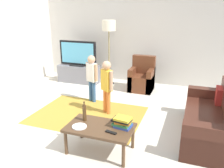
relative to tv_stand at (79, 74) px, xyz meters
name	(u,v)px	position (x,y,z in m)	size (l,w,h in m)	color
ground	(101,127)	(1.64, -2.30, -0.24)	(7.80, 7.80, 0.00)	beige
wall_back	(141,35)	(1.64, 0.70, 1.11)	(6.00, 0.12, 2.70)	silver
area_rug	(88,115)	(1.20, -1.93, -0.24)	(2.20, 1.60, 0.01)	#B28C33
tv_stand	(79,74)	(0.00, 0.00, 0.00)	(1.20, 0.44, 0.50)	slate
tv	(78,54)	(0.00, -0.02, 0.60)	(1.10, 0.28, 0.71)	black
couch	(214,122)	(3.57, -1.98, 0.05)	(0.80, 1.80, 0.86)	#472319
armchair	(142,79)	(1.88, -0.04, 0.05)	(0.60, 0.60, 0.90)	brown
floor_lamp	(109,29)	(0.88, 0.15, 1.30)	(0.36, 0.36, 1.78)	#262626
child_near_tv	(92,74)	(0.98, -1.22, 0.41)	(0.34, 0.22, 1.09)	#33598C
child_center	(107,82)	(1.52, -1.69, 0.42)	(0.32, 0.24, 1.11)	orange
coffee_table	(100,129)	(1.92, -3.00, 0.13)	(1.00, 0.60, 0.42)	#513823
book_stack	(123,122)	(2.24, -2.90, 0.25)	(0.31, 0.24, 0.16)	#334CA5
bottle	(84,113)	(1.62, -2.90, 0.31)	(0.06, 0.06, 0.32)	#4C3319
tv_remote	(111,132)	(2.14, -3.12, 0.19)	(0.17, 0.05, 0.02)	black
plate	(79,127)	(1.64, -3.12, 0.18)	(0.22, 0.22, 0.02)	white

